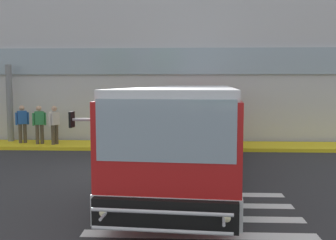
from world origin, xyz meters
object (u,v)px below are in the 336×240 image
object	(u,v)px
passenger_near_column	(22,122)
passenger_at_curb_edge	(54,123)
bus_main_foreground	(189,132)
passenger_by_doorway	(39,122)
entry_support_column	(10,103)

from	to	relation	value
passenger_near_column	passenger_at_curb_edge	bearing A→B (deg)	-11.55
bus_main_foreground	passenger_by_doorway	xyz separation A→B (m)	(-6.50, 4.92, -0.22)
passenger_by_doorway	passenger_at_curb_edge	bearing A→B (deg)	-8.53
passenger_by_doorway	bus_main_foreground	bearing A→B (deg)	-37.11
bus_main_foreground	passenger_at_curb_edge	bearing A→B (deg)	140.26
passenger_by_doorway	passenger_at_curb_edge	world-z (taller)	same
entry_support_column	bus_main_foreground	distance (m)	9.96
entry_support_column	passenger_near_column	size ratio (longest dim) A/B	2.08
bus_main_foreground	passenger_near_column	bearing A→B (deg)	145.06
bus_main_foreground	passenger_by_doorway	bearing A→B (deg)	142.89
passenger_near_column	passenger_at_curb_edge	distance (m)	1.59
passenger_by_doorway	entry_support_column	bearing A→B (deg)	154.37
bus_main_foreground	passenger_by_doorway	world-z (taller)	bus_main_foreground
passenger_at_curb_edge	passenger_near_column	bearing A→B (deg)	168.45
entry_support_column	passenger_at_curb_edge	world-z (taller)	entry_support_column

